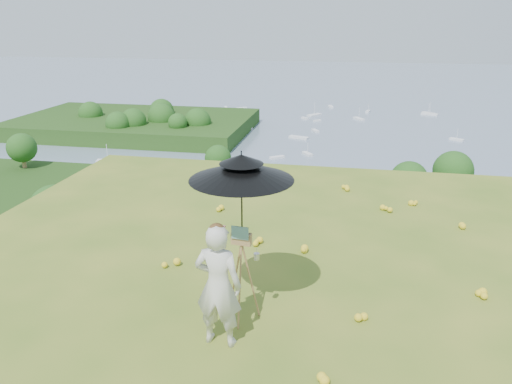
# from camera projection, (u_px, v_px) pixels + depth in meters

# --- Properties ---
(ground) EXTENTS (14.00, 14.00, 0.00)m
(ground) POSITION_uv_depth(u_px,v_px,m) (315.00, 292.00, 7.81)
(ground) COLOR #4D7020
(ground) RESTS_ON ground
(forest_slope) EXTENTS (140.00, 56.00, 22.00)m
(forest_slope) POSITION_uv_depth(u_px,v_px,m) (333.00, 367.00, 49.83)
(forest_slope) COLOR #19370F
(forest_slope) RESTS_ON bay_water
(shoreline_tier) EXTENTS (170.00, 28.00, 8.00)m
(shoreline_tier) POSITION_uv_depth(u_px,v_px,m) (342.00, 254.00, 89.18)
(shoreline_tier) COLOR slate
(shoreline_tier) RESTS_ON bay_water
(bay_water) EXTENTS (700.00, 700.00, 0.00)m
(bay_water) POSITION_uv_depth(u_px,v_px,m) (354.00, 100.00, 241.24)
(bay_water) COLOR slate
(bay_water) RESTS_ON ground
(peninsula) EXTENTS (90.00, 60.00, 12.00)m
(peninsula) POSITION_uv_depth(u_px,v_px,m) (134.00, 117.00, 174.57)
(peninsula) COLOR #19370F
(peninsula) RESTS_ON bay_water
(slope_trees) EXTENTS (110.00, 50.00, 6.00)m
(slope_trees) POSITION_uv_depth(u_px,v_px,m) (341.00, 240.00, 45.19)
(slope_trees) COLOR #184A16
(slope_trees) RESTS_ON forest_slope
(harbor_town) EXTENTS (110.00, 22.00, 5.00)m
(harbor_town) POSITION_uv_depth(u_px,v_px,m) (344.00, 221.00, 87.02)
(harbor_town) COLOR silver
(harbor_town) RESTS_ON shoreline_tier
(moored_boats) EXTENTS (140.00, 140.00, 0.70)m
(moored_boats) POSITION_uv_depth(u_px,v_px,m) (314.00, 134.00, 170.28)
(moored_boats) COLOR white
(moored_boats) RESTS_ON bay_water
(wildflowers) EXTENTS (10.00, 10.50, 0.12)m
(wildflowers) POSITION_uv_depth(u_px,v_px,m) (317.00, 280.00, 8.02)
(wildflowers) COLOR yellow
(wildflowers) RESTS_ON ground
(painter) EXTENTS (0.65, 0.45, 1.69)m
(painter) POSITION_uv_depth(u_px,v_px,m) (218.00, 286.00, 6.33)
(painter) COLOR beige
(painter) RESTS_ON ground
(field_easel) EXTENTS (0.61, 0.61, 1.45)m
(field_easel) POSITION_uv_depth(u_px,v_px,m) (242.00, 273.00, 6.88)
(field_easel) COLOR olive
(field_easel) RESTS_ON ground
(sun_umbrella) EXTENTS (1.64, 1.64, 1.27)m
(sun_umbrella) POSITION_uv_depth(u_px,v_px,m) (242.00, 198.00, 6.54)
(sun_umbrella) COLOR black
(sun_umbrella) RESTS_ON field_easel
(painter_cap) EXTENTS (0.26, 0.29, 0.10)m
(painter_cap) POSITION_uv_depth(u_px,v_px,m) (217.00, 228.00, 6.06)
(painter_cap) COLOR #C0696C
(painter_cap) RESTS_ON painter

